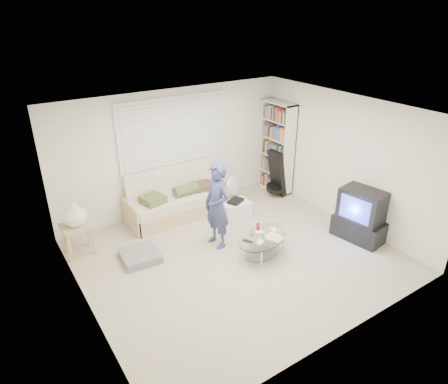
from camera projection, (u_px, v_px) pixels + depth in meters
ground at (237, 256)px, 6.90m from camera, size 5.00×5.00×0.00m
room_shell at (221, 159)px, 6.56m from camera, size 5.02×4.52×2.51m
window_blinds at (174, 137)px, 7.89m from camera, size 2.32×0.08×1.62m
futon_sofa at (177, 201)px, 8.08m from camera, size 2.06×0.83×1.01m
grey_floor_pillow at (140, 256)px, 6.78m from camera, size 0.66×0.66×0.14m
side_table at (75, 216)px, 6.66m from camera, size 0.51×0.41×1.00m
bookshelf at (277, 148)px, 8.95m from camera, size 0.32×0.86×2.05m
guitar_case at (276, 177)px, 8.85m from camera, size 0.39×0.40×1.07m
floor_fan at (233, 188)px, 8.53m from camera, size 0.41×0.28×0.66m
storage_bin at (235, 209)px, 8.09m from camera, size 0.56×0.39×0.39m
tv_unit at (360, 216)px, 7.22m from camera, size 0.62×0.97×0.98m
coffee_table at (263, 240)px, 6.77m from camera, size 1.22×0.98×0.51m
standing_person at (217, 206)px, 6.91m from camera, size 0.43×0.60×1.56m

